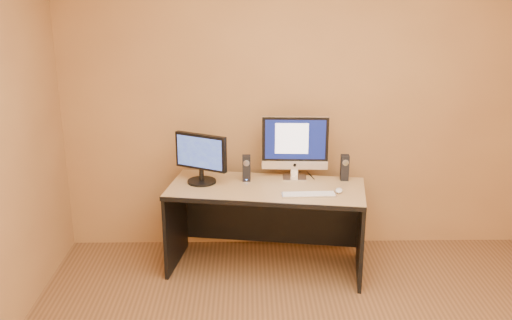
% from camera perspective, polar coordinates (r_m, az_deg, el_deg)
% --- Properties ---
extents(walls, '(4.00, 4.00, 2.60)m').
position_cam_1_polar(walls, '(2.80, 8.77, -1.70)').
color(walls, '#A87A44').
rests_on(walls, ground).
extents(desk, '(1.58, 0.88, 0.69)m').
position_cam_1_polar(desk, '(4.52, 1.01, -6.85)').
color(desk, tan).
rests_on(desk, ground).
extents(imac, '(0.54, 0.22, 0.52)m').
position_cam_1_polar(imac, '(4.52, 3.94, 1.28)').
color(imac, silver).
rests_on(imac, desk).
extents(second_monitor, '(0.50, 0.41, 0.39)m').
position_cam_1_polar(second_monitor, '(4.45, -5.51, 0.13)').
color(second_monitor, black).
rests_on(second_monitor, desk).
extents(speaker_left, '(0.06, 0.07, 0.21)m').
position_cam_1_polar(speaker_left, '(4.50, -0.96, -0.81)').
color(speaker_left, black).
rests_on(speaker_left, desk).
extents(speaker_right, '(0.07, 0.07, 0.21)m').
position_cam_1_polar(speaker_right, '(4.57, 8.86, -0.75)').
color(speaker_right, black).
rests_on(speaker_right, desk).
extents(keyboard, '(0.41, 0.12, 0.02)m').
position_cam_1_polar(keyboard, '(4.24, 5.30, -3.45)').
color(keyboard, silver).
rests_on(keyboard, desk).
extents(mouse, '(0.07, 0.10, 0.03)m').
position_cam_1_polar(mouse, '(4.32, 8.29, -3.02)').
color(mouse, silver).
rests_on(mouse, desk).
extents(cable_a, '(0.05, 0.20, 0.01)m').
position_cam_1_polar(cable_a, '(4.67, 5.46, -1.51)').
color(cable_a, black).
rests_on(cable_a, desk).
extents(cable_b, '(0.08, 0.15, 0.01)m').
position_cam_1_polar(cable_b, '(4.68, 4.06, -1.44)').
color(cable_b, black).
rests_on(cable_b, desk).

